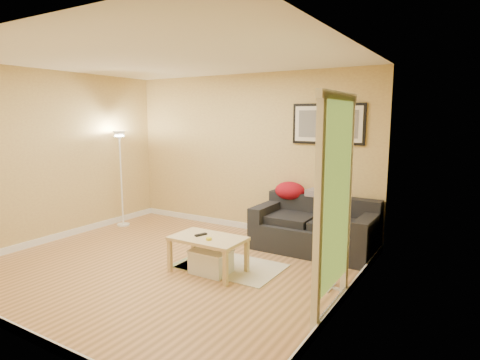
{
  "coord_description": "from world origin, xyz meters",
  "views": [
    {
      "loc": [
        3.36,
        -3.77,
        1.9
      ],
      "look_at": [
        0.55,
        0.85,
        1.05
      ],
      "focal_mm": 30.02,
      "sensor_mm": 36.0,
      "label": 1
    }
  ],
  "objects": [
    {
      "name": "framed_print_right",
      "position": [
        1.68,
        1.98,
        1.8
      ],
      "size": [
        0.5,
        0.04,
        0.6
      ],
      "primitive_type": null,
      "color": "black",
      "rests_on": "wall_back"
    },
    {
      "name": "floor_lamp",
      "position": [
        -2.0,
        1.05,
        0.79
      ],
      "size": [
        0.22,
        0.22,
        1.67
      ],
      "primitive_type": null,
      "color": "white",
      "rests_on": "ground"
    },
    {
      "name": "red_throw",
      "position": [
        0.85,
        1.85,
        0.77
      ],
      "size": [
        0.48,
        0.36,
        0.28
      ],
      "primitive_type": null,
      "color": "maroon",
      "rests_on": "sofa"
    },
    {
      "name": "baseboard_left",
      "position": [
        -2.24,
        0.0,
        0.05
      ],
      "size": [
        0.02,
        4.0,
        0.1
      ],
      "primitive_type": "cube",
      "color": "white",
      "rests_on": "ground"
    },
    {
      "name": "ceiling",
      "position": [
        0.0,
        0.0,
        2.6
      ],
      "size": [
        4.5,
        4.5,
        0.0
      ],
      "primitive_type": "plane",
      "rotation": [
        3.14,
        0.0,
        0.0
      ],
      "color": "white",
      "rests_on": "wall_back"
    },
    {
      "name": "baseboard_back",
      "position": [
        0.0,
        1.99,
        0.05
      ],
      "size": [
        4.5,
        0.02,
        0.1
      ],
      "primitive_type": "cube",
      "color": "white",
      "rests_on": "ground"
    },
    {
      "name": "coffee_table",
      "position": [
        0.56,
        0.07,
        0.22
      ],
      "size": [
        0.94,
        0.62,
        0.45
      ],
      "primitive_type": null,
      "rotation": [
        0.0,
        0.0,
        0.09
      ],
      "color": "#D8C183",
      "rests_on": "ground"
    },
    {
      "name": "wall_back",
      "position": [
        0.0,
        2.0,
        1.3
      ],
      "size": [
        4.5,
        0.0,
        4.5
      ],
      "primitive_type": "plane",
      "rotation": [
        1.57,
        0.0,
        0.0
      ],
      "color": "#D9BE6F",
      "rests_on": "ground"
    },
    {
      "name": "floor",
      "position": [
        0.0,
        0.0,
        0.0
      ],
      "size": [
        4.5,
        4.5,
        0.0
      ],
      "primitive_type": "plane",
      "color": "tan",
      "rests_on": "ground"
    },
    {
      "name": "plaid_throw",
      "position": [
        1.35,
        1.86,
        0.78
      ],
      "size": [
        0.45,
        0.32,
        0.1
      ],
      "primitive_type": null,
      "rotation": [
        0.0,
        0.0,
        -0.14
      ],
      "color": "tan",
      "rests_on": "sofa"
    },
    {
      "name": "baseboard_right",
      "position": [
        2.24,
        0.0,
        0.05
      ],
      "size": [
        0.02,
        4.0,
        0.1
      ],
      "primitive_type": "cube",
      "color": "white",
      "rests_on": "ground"
    },
    {
      "name": "green_runner",
      "position": [
        0.37,
        0.2,
        0.01
      ],
      "size": [
        0.7,
        0.5,
        0.01
      ],
      "primitive_type": "cube",
      "color": "#668C4C",
      "rests_on": "ground"
    },
    {
      "name": "storage_bin",
      "position": [
        0.61,
        0.06,
        0.15
      ],
      "size": [
        0.48,
        0.35,
        0.3
      ],
      "primitive_type": null,
      "color": "white",
      "rests_on": "ground"
    },
    {
      "name": "book_stack",
      "position": [
        2.03,
        0.38,
        0.54
      ],
      "size": [
        0.23,
        0.27,
        0.08
      ],
      "primitive_type": null,
      "rotation": [
        0.0,
        0.0,
        0.21
      ],
      "color": "#2B6382",
      "rests_on": "side_table"
    },
    {
      "name": "framed_print_left",
      "position": [
        1.08,
        1.98,
        1.8
      ],
      "size": [
        0.5,
        0.04,
        0.6
      ],
      "primitive_type": null,
      "color": "black",
      "rests_on": "wall_back"
    },
    {
      "name": "baseboard_front",
      "position": [
        0.0,
        -1.99,
        0.05
      ],
      "size": [
        4.5,
        0.02,
        0.1
      ],
      "primitive_type": "cube",
      "color": "white",
      "rests_on": "ground"
    },
    {
      "name": "tape_roll",
      "position": [
        0.64,
        -0.02,
        0.46
      ],
      "size": [
        0.07,
        0.07,
        0.03
      ],
      "primitive_type": "cylinder",
      "color": "yellow",
      "rests_on": "coffee_table"
    },
    {
      "name": "wall_front",
      "position": [
        0.0,
        -2.0,
        1.3
      ],
      "size": [
        4.5,
        0.0,
        4.5
      ],
      "primitive_type": "plane",
      "rotation": [
        -1.57,
        0.0,
        0.0
      ],
      "color": "#D9BE6F",
      "rests_on": "ground"
    },
    {
      "name": "side_table",
      "position": [
        2.02,
        0.39,
        0.25
      ],
      "size": [
        0.33,
        0.33,
        0.5
      ],
      "primitive_type": null,
      "color": "white",
      "rests_on": "ground"
    },
    {
      "name": "area_rug",
      "position": [
        0.72,
        0.37,
        0.01
      ],
      "size": [
        1.25,
        0.85,
        0.01
      ],
      "primitive_type": "cube",
      "color": "beige",
      "rests_on": "ground"
    },
    {
      "name": "remote_control",
      "position": [
        0.45,
        0.09,
        0.46
      ],
      "size": [
        0.1,
        0.17,
        0.02
      ],
      "primitive_type": "cube",
      "rotation": [
        0.0,
        0.0,
        -0.35
      ],
      "color": "black",
      "rests_on": "coffee_table"
    },
    {
      "name": "wall_right",
      "position": [
        2.25,
        0.0,
        1.3
      ],
      "size": [
        0.0,
        4.0,
        4.0
      ],
      "primitive_type": "plane",
      "rotation": [
        1.57,
        0.0,
        -1.57
      ],
      "color": "#D9BE6F",
      "rests_on": "ground"
    },
    {
      "name": "sofa",
      "position": [
        1.38,
        1.53,
        0.38
      ],
      "size": [
        1.7,
        0.9,
        0.75
      ],
      "primitive_type": null,
      "color": "black",
      "rests_on": "ground"
    },
    {
      "name": "doorway",
      "position": [
        2.2,
        -0.15,
        1.02
      ],
      "size": [
        0.12,
        1.01,
        2.13
      ],
      "primitive_type": null,
      "color": "white",
      "rests_on": "ground"
    },
    {
      "name": "wall_left",
      "position": [
        -2.25,
        0.0,
        1.3
      ],
      "size": [
        0.0,
        4.0,
        4.0
      ],
      "primitive_type": "plane",
      "rotation": [
        1.57,
        0.0,
        1.57
      ],
      "color": "#D9BE6F",
      "rests_on": "ground"
    }
  ]
}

